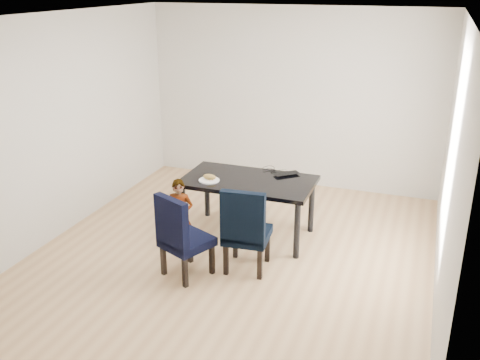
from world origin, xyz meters
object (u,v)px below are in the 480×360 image
(chair_left, at_px, (187,235))
(child, at_px, (180,216))
(laptop, at_px, (285,173))
(dining_table, at_px, (248,208))
(plate, at_px, (209,180))
(chair_right, at_px, (247,227))

(chair_left, bearing_deg, child, 147.93)
(chair_left, bearing_deg, laptop, 89.85)
(child, xyz_separation_m, laptop, (0.99, 1.00, 0.32))
(dining_table, relative_size, child, 1.80)
(child, distance_m, plate, 0.58)
(chair_left, xyz_separation_m, child, (-0.32, 0.48, -0.03))
(dining_table, bearing_deg, chair_left, -105.12)
(plate, distance_m, laptop, 0.97)
(dining_table, xyz_separation_m, plate, (-0.43, -0.20, 0.38))
(dining_table, relative_size, plate, 6.33)
(chair_right, xyz_separation_m, child, (-0.89, 0.13, -0.05))
(plate, bearing_deg, laptop, 34.64)
(chair_left, height_order, chair_right, chair_right)
(chair_right, bearing_deg, child, 166.42)
(plate, bearing_deg, dining_table, 25.27)
(chair_right, xyz_separation_m, laptop, (0.11, 1.13, 0.26))
(dining_table, bearing_deg, child, -133.89)
(plate, xyz_separation_m, laptop, (0.80, 0.55, 0.01))
(chair_right, relative_size, plate, 3.94)
(dining_table, distance_m, laptop, 0.64)
(chair_left, height_order, laptop, chair_left)
(plate, bearing_deg, chair_right, -39.63)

